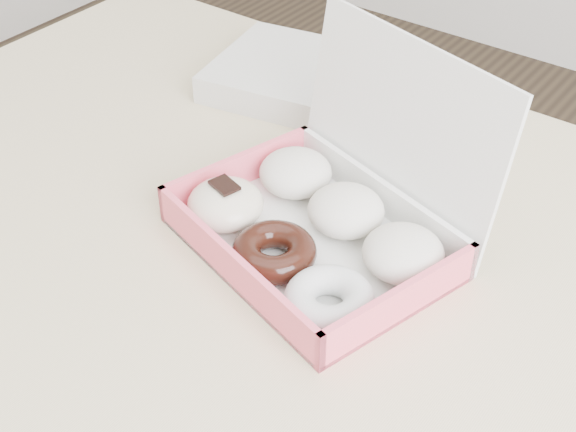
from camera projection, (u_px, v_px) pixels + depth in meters
The scene contains 3 objects.
table at pixel (275, 272), 0.96m from camera, with size 1.20×0.80×0.75m.
donut_box at pixel (322, 218), 0.86m from camera, with size 0.34×0.31×0.21m.
newspapers at pixel (304, 78), 1.13m from camera, with size 0.25×0.20×0.04m, color silver.
Camera 1 is at (0.43, -0.56, 1.32)m, focal length 50.00 mm.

